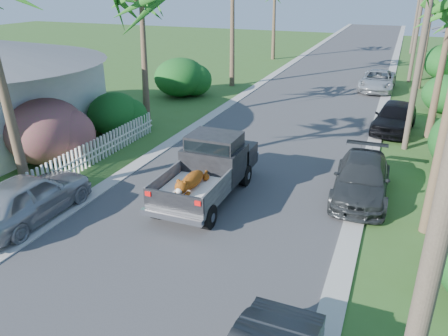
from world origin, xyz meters
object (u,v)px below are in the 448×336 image
at_px(pickup_truck, 211,166).
at_px(utility_pole_a, 446,205).
at_px(parked_car_rm, 362,179).
at_px(utility_pole_c, 420,16).
at_px(parked_car_ln, 28,198).
at_px(utility_pole_d, 418,6).
at_px(parked_car_rd, 378,81).
at_px(parked_car_rf, 395,117).
at_px(utility_pole_b, 423,41).

relative_size(pickup_truck, utility_pole_a, 0.57).
relative_size(parked_car_rm, utility_pole_a, 0.49).
bearing_deg(pickup_truck, utility_pole_c, 74.49).
relative_size(parked_car_ln, utility_pole_d, 0.48).
height_order(parked_car_ln, utility_pole_c, utility_pole_c).
bearing_deg(parked_car_rd, parked_car_rf, -79.54).
distance_m(parked_car_rm, utility_pole_b, 6.91).
relative_size(utility_pole_b, utility_pole_d, 1.00).
bearing_deg(parked_car_rf, parked_car_ln, -119.49).
xyz_separation_m(parked_car_rd, utility_pole_a, (2.00, -26.33, 3.95)).
relative_size(pickup_truck, parked_car_ln, 1.18).
bearing_deg(utility_pole_a, parked_car_rf, 91.97).
bearing_deg(parked_car_rf, utility_pole_a, -80.71).
xyz_separation_m(utility_pole_a, utility_pole_b, (0.00, 15.00, 0.00)).
bearing_deg(parked_car_rf, utility_pole_d, 96.07).
relative_size(parked_car_rm, parked_car_rf, 1.04).
xyz_separation_m(pickup_truck, utility_pole_c, (6.16, 22.18, 3.59)).
height_order(parked_car_rm, parked_car_rf, parked_car_rf).
height_order(pickup_truck, parked_car_ln, pickup_truck).
bearing_deg(utility_pole_c, utility_pole_b, -90.00).
xyz_separation_m(parked_car_ln, utility_pole_c, (10.60, 25.96, 3.86)).
relative_size(parked_car_rf, parked_car_rd, 0.90).
relative_size(parked_car_rm, utility_pole_b, 0.49).
bearing_deg(pickup_truck, utility_pole_a, -51.78).
bearing_deg(utility_pole_d, utility_pole_a, -90.00).
height_order(parked_car_ln, utility_pole_a, utility_pole_a).
bearing_deg(pickup_truck, parked_car_rf, 59.90).
xyz_separation_m(parked_car_rf, utility_pole_c, (0.60, 12.60, 3.88)).
relative_size(parked_car_rf, utility_pole_d, 0.47).
bearing_deg(parked_car_rm, utility_pole_b, 74.58).
distance_m(pickup_truck, parked_car_ln, 5.84).
relative_size(pickup_truck, utility_pole_c, 0.57).
bearing_deg(parked_car_rd, parked_car_ln, -109.56).
bearing_deg(utility_pole_a, pickup_truck, 128.22).
xyz_separation_m(parked_car_rm, utility_pole_b, (1.34, 5.50, 3.96)).
height_order(parked_car_rm, utility_pole_d, utility_pole_d).
bearing_deg(utility_pole_d, utility_pole_b, -90.00).
height_order(parked_car_rf, utility_pole_d, utility_pole_d).
bearing_deg(utility_pole_a, utility_pole_d, 90.00).
relative_size(parked_car_rm, parked_car_rd, 0.94).
xyz_separation_m(parked_car_rd, utility_pole_d, (2.00, 18.67, 3.95)).
bearing_deg(utility_pole_d, parked_car_rd, -96.11).
distance_m(parked_car_ln, utility_pole_a, 11.98).
relative_size(utility_pole_a, utility_pole_c, 1.00).
xyz_separation_m(parked_car_ln, utility_pole_d, (10.60, 40.96, 3.86)).
distance_m(pickup_truck, parked_car_rd, 18.97).
xyz_separation_m(parked_car_rd, utility_pole_c, (2.00, 3.67, 3.95)).
bearing_deg(parked_car_ln, parked_car_rd, -111.06).
relative_size(parked_car_rd, utility_pole_c, 0.52).
height_order(pickup_truck, parked_car_rm, pickup_truck).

